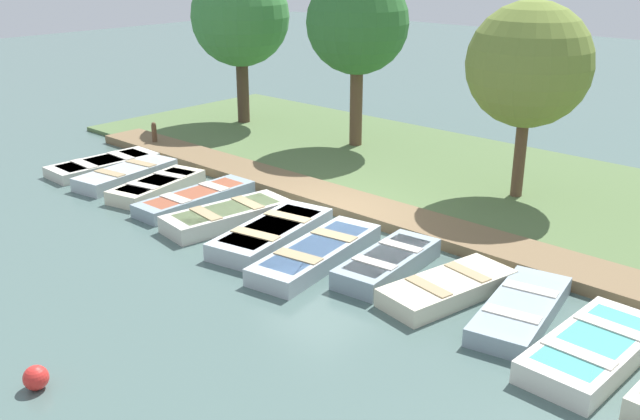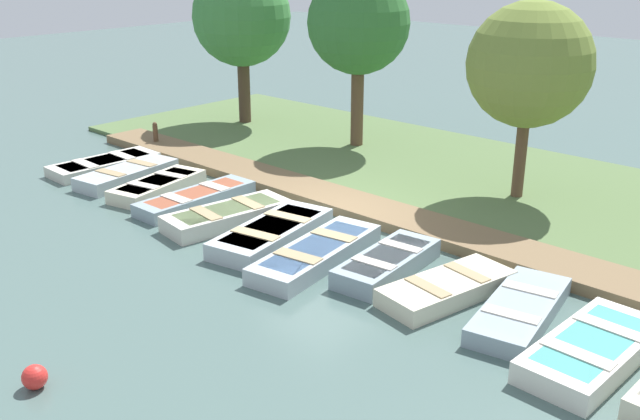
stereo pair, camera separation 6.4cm
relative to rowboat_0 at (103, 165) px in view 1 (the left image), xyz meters
The scene contains 19 objects.
ground_plane 7.56m from the rowboat_0, 98.61° to the left, with size 80.00×80.00×0.00m, color #4C6660.
shore_bank 9.67m from the rowboat_0, 129.37° to the left, with size 8.00×24.00×0.13m.
dock_walkway 7.83m from the rowboat_0, 107.31° to the left, with size 1.32×20.15×0.25m.
rowboat_0 is the anchor object (origin of this frame).
rowboat_1 1.40m from the rowboat_0, 84.20° to the left, with size 3.01×1.44×0.39m.
rowboat_2 2.85m from the rowboat_0, 86.75° to the left, with size 2.87×1.60×0.37m.
rowboat_3 4.31m from the rowboat_0, 89.26° to the left, with size 3.21×1.01×0.35m.
rowboat_4 5.90m from the rowboat_0, 86.37° to the left, with size 3.12×1.51×0.41m.
rowboat_5 7.42m from the rowboat_0, 86.88° to the left, with size 3.35×1.78×0.40m.
rowboat_6 8.87m from the rowboat_0, 86.58° to the left, with size 3.54×1.58×0.38m.
rowboat_7 10.23m from the rowboat_0, 90.28° to the left, with size 2.71×1.25×0.41m.
rowboat_8 11.68m from the rowboat_0, 89.79° to the left, with size 2.82×1.54×0.37m.
rowboat_9 13.07m from the rowboat_0, 90.53° to the left, with size 2.99×1.54×0.35m.
rowboat_10 14.55m from the rowboat_0, 88.60° to the left, with size 2.93×1.32×0.40m.
mooring_post_near 2.48m from the rowboat_0, 161.66° to the right, with size 0.16×0.16×0.87m.
buoy 11.02m from the rowboat_0, 53.43° to the left, with size 0.37×0.37×0.37m.
park_tree_far_left 7.41m from the rowboat_0, behind, with size 3.38×3.38×5.49m.
park_tree_left 8.58m from the rowboat_0, 149.77° to the left, with size 3.11×3.11×5.47m.
park_tree_center 11.97m from the rowboat_0, 119.30° to the left, with size 3.00×3.00×4.93m.
Camera 1 is at (11.44, 10.41, 6.10)m, focal length 40.00 mm.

